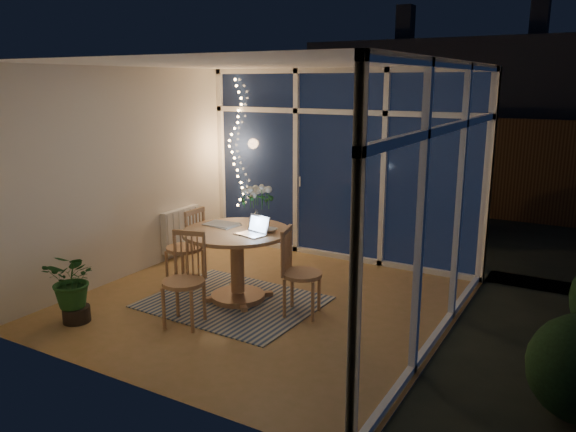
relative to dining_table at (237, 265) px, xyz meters
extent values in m
plane|color=olive|center=(0.31, 0.04, -0.41)|extent=(4.00, 4.00, 0.00)
plane|color=white|center=(0.31, 0.04, 2.19)|extent=(4.00, 4.00, 0.00)
cube|color=silver|center=(0.31, 2.04, 0.89)|extent=(4.00, 0.04, 2.60)
cube|color=silver|center=(0.31, -1.96, 0.89)|extent=(4.00, 0.04, 2.60)
cube|color=silver|center=(-1.69, 0.04, 0.89)|extent=(0.04, 4.00, 2.60)
cube|color=silver|center=(2.31, 0.04, 0.89)|extent=(0.04, 4.00, 2.60)
cube|color=white|center=(0.31, 2.00, 0.89)|extent=(4.00, 0.10, 2.60)
cube|color=white|center=(2.27, 0.04, 0.89)|extent=(0.10, 4.00, 2.60)
cube|color=white|center=(-1.63, 0.94, -0.01)|extent=(0.10, 0.70, 0.58)
cube|color=black|center=(0.81, 5.04, -0.47)|extent=(12.00, 6.00, 0.10)
cube|color=#352213|center=(0.31, 5.54, 0.49)|extent=(11.00, 0.08, 1.80)
cube|color=#2F3239|center=(0.61, 8.54, 1.79)|extent=(7.00, 3.00, 2.20)
sphere|color=black|center=(-0.49, 3.44, 0.04)|extent=(0.90, 0.90, 0.90)
cube|color=beige|center=(0.00, -0.10, -0.40)|extent=(1.90, 1.54, 0.01)
cylinder|color=#AF724F|center=(0.00, 0.00, 0.00)|extent=(1.25, 1.25, 0.82)
cube|color=#AF724F|center=(-0.83, 0.08, 0.08)|extent=(0.47, 0.47, 0.98)
cube|color=#AF724F|center=(0.83, 0.00, 0.07)|extent=(0.54, 0.54, 0.96)
cube|color=#AF724F|center=(-0.08, -0.83, 0.07)|extent=(0.55, 0.55, 0.97)
imported|color=white|center=(0.08, 0.28, 0.51)|extent=(0.21, 0.21, 0.21)
imported|color=silver|center=(0.36, 0.13, 0.43)|extent=(0.16, 0.16, 0.04)
cube|color=silver|center=(-0.27, 0.10, 0.42)|extent=(0.40, 0.34, 0.01)
cube|color=black|center=(0.12, -0.14, 0.41)|extent=(0.12, 0.08, 0.01)
imported|color=#1C4E1F|center=(-1.10, -1.33, -0.03)|extent=(0.66, 0.61, 0.76)
camera|label=1|loc=(3.49, -4.91, 2.01)|focal=35.00mm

